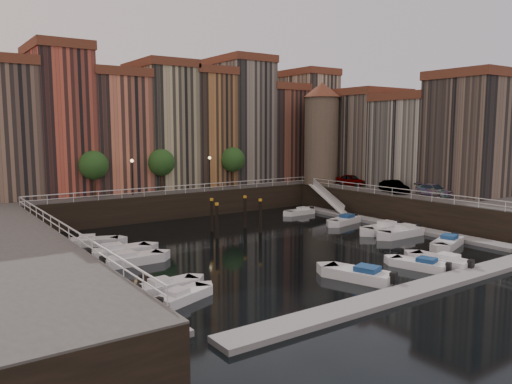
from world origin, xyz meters
TOP-DOWN VIEW (x-y plane):
  - ground at (0.00, 0.00)m, footprint 200.00×200.00m
  - quay_far at (0.00, 26.00)m, footprint 80.00×20.00m
  - quay_right at (28.00, -2.00)m, footprint 20.00×36.00m
  - dock_left at (-16.20, -1.00)m, footprint 2.00×28.00m
  - dock_right at (16.20, -1.00)m, footprint 2.00×28.00m
  - dock_near at (0.00, -17.00)m, footprint 30.00×2.00m
  - mountains at (1.72, 110.00)m, footprint 145.00×100.00m
  - far_terrace at (3.31, 23.50)m, footprint 48.70×10.30m
  - right_terrace at (26.50, 3.80)m, footprint 9.30×24.30m
  - corner_tower at (20.00, 14.50)m, footprint 5.20×5.20m
  - promenade_trees at (-1.33, 18.20)m, footprint 21.20×3.20m
  - street_lamps at (-1.00, 17.20)m, footprint 10.36×0.36m
  - railings at (0.00, 4.88)m, footprint 36.08×34.04m
  - gangway at (17.10, 10.00)m, footprint 2.78×8.32m
  - mooring_pilings at (0.34, 5.84)m, footprint 5.45×3.56m
  - boat_left_0 at (-13.34, -9.88)m, footprint 4.21×2.78m
  - boat_left_1 at (-13.31, -7.50)m, footprint 4.34×1.84m
  - boat_left_2 at (-12.76, 0.10)m, footprint 4.89×1.81m
  - boat_left_3 at (-12.75, 3.05)m, footprint 5.22×1.93m
  - boat_left_4 at (-13.33, 8.31)m, footprint 4.62×3.10m
  - boat_right_0 at (12.70, -10.56)m, footprint 4.92×3.13m
  - boat_right_1 at (12.95, -5.24)m, footprint 5.25×1.92m
  - boat_right_2 at (12.92, -2.94)m, footprint 5.22×2.04m
  - boat_right_3 at (13.00, 2.70)m, footprint 4.83×2.64m
  - boat_right_4 at (12.97, 10.36)m, footprint 4.10×1.55m
  - boat_near_1 at (-1.17, -13.09)m, footprint 3.32×5.29m
  - boat_near_2 at (4.71, -13.71)m, footprint 2.69×4.51m
  - boat_near_3 at (6.75, -14.11)m, footprint 2.33×4.95m
  - car_a at (21.57, 10.12)m, footprint 2.22×4.44m
  - car_b at (20.00, 1.74)m, footprint 2.88×4.68m
  - car_c at (21.50, -2.61)m, footprint 2.26×4.67m

SIDE VIEW (x-z plane):
  - ground at x=0.00m, z-range 0.00..0.00m
  - dock_left at x=-16.20m, z-range 0.00..0.35m
  - dock_right at x=16.20m, z-range 0.00..0.35m
  - dock_near at x=0.00m, z-range 0.00..0.35m
  - boat_right_4 at x=12.97m, z-range -0.15..0.79m
  - boat_left_0 at x=-13.34m, z-range -0.15..0.80m
  - boat_left_1 at x=-13.31m, z-range -0.16..0.82m
  - boat_near_2 at x=4.71m, z-range -0.16..0.85m
  - boat_left_4 at x=-13.33m, z-range -0.17..0.87m
  - boat_right_3 at x=13.00m, z-range -0.18..0.90m
  - boat_right_0 at x=12.70m, z-range -0.18..0.93m
  - boat_near_3 at x=6.75m, z-range -0.18..0.93m
  - boat_left_2 at x=-12.76m, z-range -0.18..0.94m
  - boat_near_1 at x=-1.17m, z-range -0.19..0.99m
  - boat_right_2 at x=12.92m, z-range -0.19..1.00m
  - boat_left_3 at x=-12.75m, z-range -0.20..1.00m
  - boat_right_1 at x=12.95m, z-range -0.20..1.01m
  - quay_far at x=0.00m, z-range 0.00..3.00m
  - quay_right at x=28.00m, z-range 0.00..3.00m
  - mooring_pilings at x=0.34m, z-range -0.24..3.54m
  - gangway at x=17.10m, z-range 0.05..3.78m
  - car_c at x=21.50m, z-range 3.00..4.31m
  - car_a at x=21.57m, z-range 3.00..4.45m
  - car_b at x=20.00m, z-range 3.00..4.46m
  - railings at x=0.00m, z-range 3.53..4.05m
  - street_lamps at x=-1.00m, z-range 3.81..7.99m
  - promenade_trees at x=-1.33m, z-range 3.98..9.18m
  - mountains at x=1.72m, z-range -1.08..16.92m
  - right_terrace at x=26.50m, z-range 2.56..16.56m
  - corner_tower at x=20.00m, z-range 3.29..17.09m
  - far_terrace at x=3.31m, z-range 2.20..19.70m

